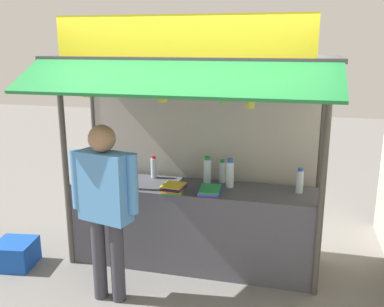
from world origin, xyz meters
The scene contains 17 objects.
ground_plane centered at (0.00, 0.00, 0.00)m, with size 20.00×20.00×0.00m, color slate.
stall_counter centered at (0.00, 0.00, 0.43)m, with size 2.50×0.57×0.86m, color #4C4C56.
stall_structure centered at (0.00, 0.07, 1.51)m, with size 2.70×1.41×2.51m.
water_bottle_right centered at (-0.47, 0.19, 0.98)m, with size 0.07×0.07×0.25m.
water_bottle_far_right centered at (1.06, 0.08, 0.98)m, with size 0.07×0.07×0.25m.
water_bottle_back_right centered at (0.27, 0.23, 0.98)m, with size 0.07×0.07×0.25m.
water_bottle_center centered at (0.12, 0.16, 0.99)m, with size 0.08×0.08×0.29m.
water_bottle_mid_right centered at (0.37, 0.09, 1.00)m, with size 0.08×0.08×0.30m.
magazine_stack_front_left centered at (0.21, -0.13, 0.88)m, with size 0.24×0.30×0.05m.
magazine_stack_back_left centered at (-0.15, -0.17, 0.89)m, with size 0.23×0.25×0.07m.
magazine_stack_mid_left centered at (-1.10, -0.12, 0.90)m, with size 0.25×0.27×0.07m.
banana_bunch_inner_left centered at (0.61, -0.39, 1.82)m, with size 0.10×0.11×0.30m.
banana_bunch_rightmost centered at (0.37, -0.38, 1.83)m, with size 0.08×0.08×0.27m.
banana_bunch_inner_right centered at (-0.91, -0.38, 1.87)m, with size 0.10×0.10×0.25m.
banana_bunch_leftmost centered at (-0.17, -0.39, 1.85)m, with size 0.11×0.11×0.27m.
vendor_person centered at (-0.58, -0.81, 0.98)m, with size 0.62×0.30×1.62m.
plastic_crate centered at (-1.79, -0.49, 0.14)m, with size 0.39×0.39×0.27m, color #194CB2.
Camera 1 is at (1.01, -4.04, 2.29)m, focal length 40.39 mm.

